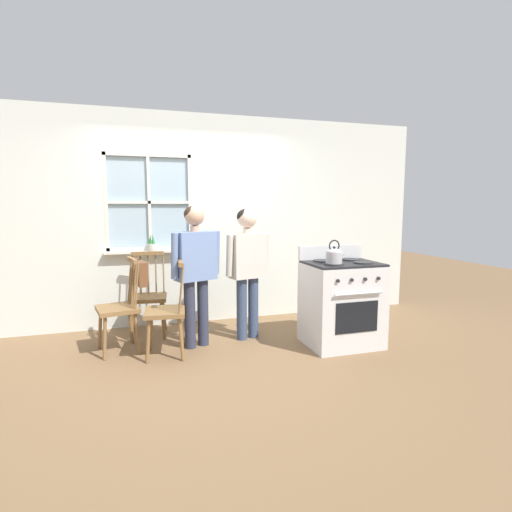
{
  "coord_description": "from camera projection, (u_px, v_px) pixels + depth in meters",
  "views": [
    {
      "loc": [
        -0.74,
        -3.81,
        1.54
      ],
      "look_at": [
        0.51,
        0.25,
        1.0
      ],
      "focal_mm": 28.0,
      "sensor_mm": 36.0,
      "label": 1
    }
  ],
  "objects": [
    {
      "name": "ground_plane",
      "position": [
        215.0,
        359.0,
        4.02
      ],
      "size": [
        16.0,
        16.0,
        0.0
      ],
      "primitive_type": "plane",
      "color": "brown"
    },
    {
      "name": "wall_back",
      "position": [
        195.0,
        221.0,
        5.19
      ],
      "size": [
        6.4,
        0.16,
        2.7
      ],
      "color": "silver",
      "rests_on": "ground_plane"
    },
    {
      "name": "chair_by_window",
      "position": [
        120.0,
        309.0,
        4.2
      ],
      "size": [
        0.48,
        0.49,
        0.99
      ],
      "rotation": [
        0.0,
        0.0,
        -1.37
      ],
      "color": "olive",
      "rests_on": "ground_plane"
    },
    {
      "name": "chair_near_wall",
      "position": [
        167.0,
        312.0,
        4.08
      ],
      "size": [
        0.45,
        0.47,
        0.99
      ],
      "rotation": [
        0.0,
        0.0,
        -1.69
      ],
      "color": "olive",
      "rests_on": "ground_plane"
    },
    {
      "name": "chair_center_cluster",
      "position": [
        148.0,
        297.0,
        4.72
      ],
      "size": [
        0.46,
        0.45,
        0.99
      ],
      "rotation": [
        0.0,
        0.0,
        -0.11
      ],
      "color": "olive",
      "rests_on": "ground_plane"
    },
    {
      "name": "person_elderly_left",
      "position": [
        195.0,
        262.0,
        4.28
      ],
      "size": [
        0.58,
        0.34,
        1.53
      ],
      "rotation": [
        0.0,
        0.0,
        0.35
      ],
      "color": "#2D3347",
      "rests_on": "ground_plane"
    },
    {
      "name": "person_teen_center",
      "position": [
        247.0,
        260.0,
        4.55
      ],
      "size": [
        0.56,
        0.3,
        1.5
      ],
      "rotation": [
        0.0,
        0.0,
        0.24
      ],
      "color": "#384766",
      "rests_on": "ground_plane"
    },
    {
      "name": "stove",
      "position": [
        341.0,
        303.0,
        4.4
      ],
      "size": [
        0.78,
        0.68,
        1.08
      ],
      "color": "silver",
      "rests_on": "ground_plane"
    },
    {
      "name": "kettle",
      "position": [
        334.0,
        255.0,
        4.16
      ],
      "size": [
        0.21,
        0.17,
        0.25
      ],
      "color": "#B7B7BC",
      "rests_on": "stove"
    },
    {
      "name": "potted_plant",
      "position": [
        152.0,
        245.0,
        4.98
      ],
      "size": [
        0.13,
        0.13,
        0.21
      ],
      "color": "beige",
      "rests_on": "wall_back"
    },
    {
      "name": "handbag",
      "position": [
        141.0,
        273.0,
        4.27
      ],
      "size": [
        0.22,
        0.23,
        0.31
      ],
      "color": "brown",
      "rests_on": "chair_by_window"
    }
  ]
}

